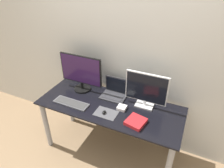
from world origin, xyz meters
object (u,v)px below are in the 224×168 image
Objects in this scene: monitor_left at (81,72)px; laptop at (115,92)px; power_brick at (122,108)px; keyboard at (71,103)px; mouse at (104,112)px; monitor_right at (146,90)px; book at (136,122)px.

laptop is (0.45, 0.04, -0.20)m from monitor_left.
power_brick is (0.63, -0.17, -0.23)m from monitor_left.
keyboard is 7.29× the size of mouse.
keyboard is (-0.40, -0.37, -0.05)m from laptop.
monitor_left is at bearing -179.99° from monitor_right.
power_brick reaches higher than keyboard.
laptop is 0.37m from mouse.
mouse is (0.48, -0.33, -0.23)m from monitor_left.
book is (0.00, -0.32, -0.20)m from monitor_right.
laptop is 1.32× the size of book.
laptop is at bearing 42.33° from keyboard.
mouse is (-0.37, -0.33, -0.20)m from monitor_right.
power_brick is at bearing -14.87° from monitor_left.
book is at bearing -42.04° from laptop.
power_brick is at bearing -142.62° from monitor_right.
power_brick is (0.15, 0.16, -0.00)m from mouse.
monitor_right reaches higher than power_brick.
monitor_left is 0.85m from monitor_right.
monitor_right is 0.34m from power_brick.
laptop is 0.55m from keyboard.
monitor_right reaches higher than mouse.
power_brick is at bearing -48.80° from laptop.
book reaches higher than mouse.
monitor_left is at bearing 145.95° from mouse.
keyboard is at bearing -164.95° from power_brick.
monitor_left is 0.94m from book.
keyboard is (-0.81, -0.33, -0.21)m from monitor_right.
keyboard is at bearing -179.78° from book.
book is (0.41, -0.37, -0.04)m from laptop.
laptop is at bearing 173.97° from monitor_right.
mouse is at bearing -179.49° from book.
monitor_right reaches higher than keyboard.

